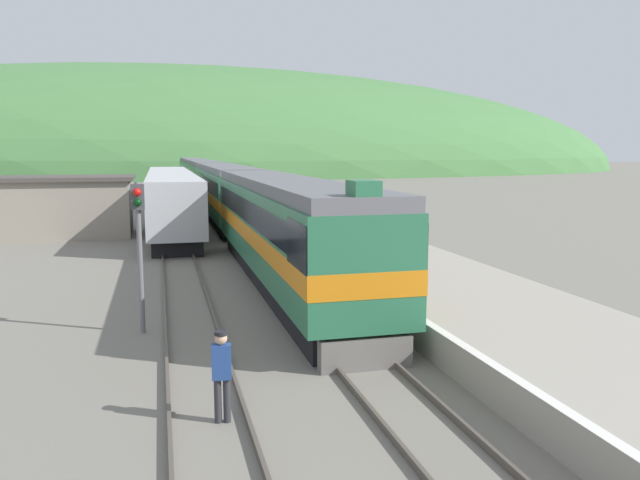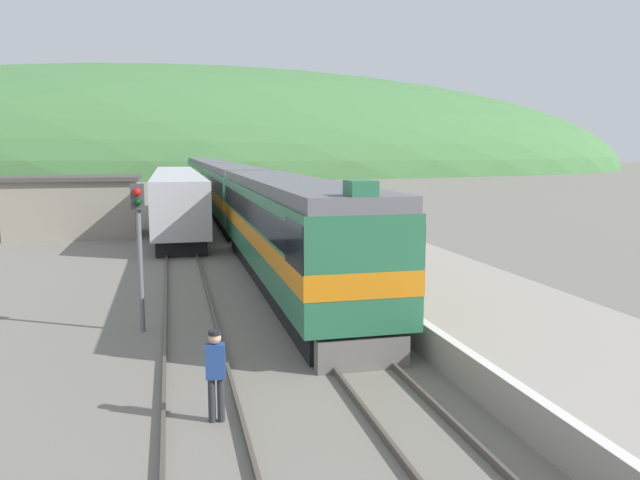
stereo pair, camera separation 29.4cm
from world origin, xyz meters
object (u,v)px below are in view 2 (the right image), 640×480
object	(u,v)px
express_train_lead_car	(287,227)
carriage_third	(211,179)
track_worker	(216,370)
carriage_second	(232,192)
siding_train	(177,198)
signal_post_siding	(139,226)
carriage_fourth	(201,172)

from	to	relation	value
express_train_lead_car	carriage_third	size ratio (longest dim) A/B	0.97
carriage_third	track_worker	world-z (taller)	carriage_third
express_train_lead_car	track_worker	distance (m)	12.30
carriage_second	carriage_third	xyz separation A→B (m)	(0.00, 21.64, 0.00)
carriage_second	siding_train	bearing A→B (deg)	-170.84
express_train_lead_car	signal_post_siding	size ratio (longest dim) A/B	4.73
express_train_lead_car	carriage_second	distance (m)	21.55
signal_post_siding	track_worker	world-z (taller)	signal_post_siding
siding_train	signal_post_siding	bearing A→B (deg)	-92.92
carriage_third	track_worker	distance (m)	55.04
carriage_second	signal_post_siding	bearing A→B (deg)	-100.89
carriage_third	siding_train	world-z (taller)	carriage_third
carriage_second	track_worker	world-z (taller)	carriage_second
carriage_second	carriage_fourth	xyz separation A→B (m)	(0.00, 43.27, 0.00)
carriage_fourth	siding_train	distance (m)	44.06
siding_train	track_worker	xyz separation A→B (m)	(0.27, -32.65, -0.87)
track_worker	siding_train	bearing A→B (deg)	90.47
carriage_third	carriage_fourth	world-z (taller)	same
siding_train	signal_post_siding	distance (m)	26.24
signal_post_siding	carriage_third	bearing A→B (deg)	83.92
express_train_lead_car	carriage_fourth	distance (m)	64.83
carriage_second	signal_post_siding	size ratio (longest dim) A/B	4.88
carriage_third	siding_train	bearing A→B (deg)	-99.74
express_train_lead_car	carriage_third	bearing A→B (deg)	90.00
carriage_third	carriage_second	bearing A→B (deg)	-90.00
carriage_third	track_worker	xyz separation A→B (m)	(-3.55, -54.91, -1.19)
carriage_third	express_train_lead_car	bearing A→B (deg)	-90.00
express_train_lead_car	carriage_second	xyz separation A→B (m)	(0.00, 21.55, -0.01)
express_train_lead_car	siding_train	world-z (taller)	express_train_lead_car
express_train_lead_car	signal_post_siding	world-z (taller)	express_train_lead_car
carriage_third	carriage_fourth	distance (m)	21.64
carriage_second	track_worker	size ratio (longest dim) A/B	11.64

